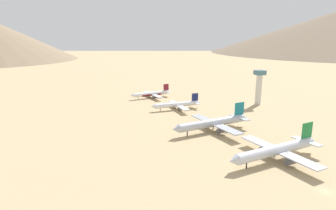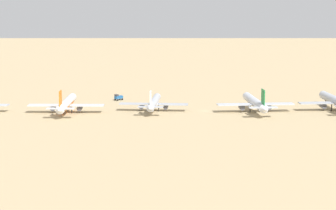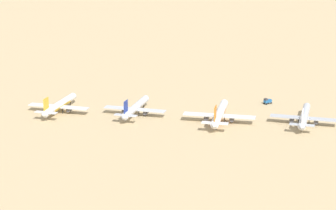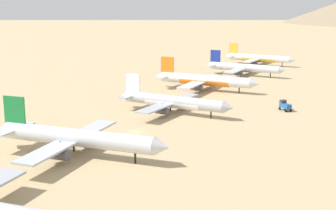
# 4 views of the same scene
# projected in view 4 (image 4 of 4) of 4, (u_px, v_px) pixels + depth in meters

# --- Properties ---
(ground_plane) EXTENTS (2123.99, 2123.99, 0.00)m
(ground_plane) POSITION_uv_depth(u_px,v_px,m) (135.00, 132.00, 153.45)
(ground_plane) COLOR tan
(parked_jet_3) EXTENTS (52.93, 43.20, 15.28)m
(parked_jet_3) POSITION_uv_depth(u_px,v_px,m) (75.00, 138.00, 128.69)
(parked_jet_3) COLOR silver
(parked_jet_3) RESTS_ON ground
(parked_jet_4) EXTENTS (47.66, 38.66, 13.76)m
(parked_jet_4) POSITION_uv_depth(u_px,v_px,m) (172.00, 102.00, 177.22)
(parked_jet_4) COLOR #B2B7C1
(parked_jet_4) RESTS_ON ground
(parked_jet_5) EXTENTS (51.71, 41.96, 14.92)m
(parked_jet_5) POSITION_uv_depth(u_px,v_px,m) (204.00, 80.00, 222.08)
(parked_jet_5) COLOR silver
(parked_jet_5) RESTS_ON ground
(parked_jet_6) EXTENTS (46.87, 38.02, 13.53)m
(parked_jet_6) POSITION_uv_depth(u_px,v_px,m) (243.00, 68.00, 265.70)
(parked_jet_6) COLOR silver
(parked_jet_6) RESTS_ON ground
(parked_jet_7) EXTENTS (47.37, 38.42, 13.67)m
(parked_jet_7) POSITION_uv_depth(u_px,v_px,m) (258.00, 58.00, 308.52)
(parked_jet_7) COLOR silver
(parked_jet_7) RESTS_ON ground
(service_truck) EXTENTS (5.53, 5.35, 3.90)m
(service_truck) POSITION_uv_depth(u_px,v_px,m) (285.00, 105.00, 182.33)
(service_truck) COLOR #1E5999
(service_truck) RESTS_ON ground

